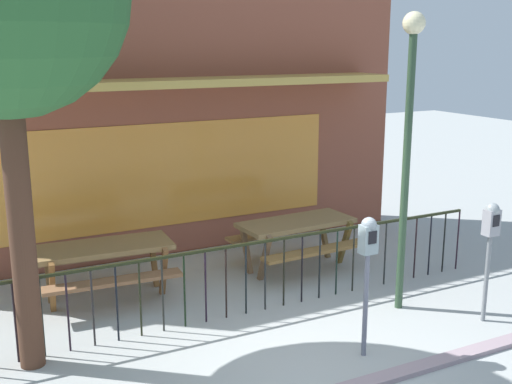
# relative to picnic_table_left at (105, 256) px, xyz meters

# --- Properties ---
(ground) EXTENTS (40.00, 40.00, 0.00)m
(ground) POSITION_rel_picnic_table_left_xyz_m (1.49, -3.08, -0.61)
(ground) COLOR #A3A8A6
(pub_storefront) EXTENTS (8.74, 1.38, 5.50)m
(pub_storefront) POSITION_rel_picnic_table_left_xyz_m (1.49, 1.65, 2.13)
(pub_storefront) COLOR #5B311A
(pub_storefront) RESTS_ON ground
(patio_fence_front) EXTENTS (7.36, 0.04, 0.97)m
(patio_fence_front) POSITION_rel_picnic_table_left_xyz_m (1.49, -1.34, 0.05)
(patio_fence_front) COLOR black
(patio_fence_front) RESTS_ON ground
(picnic_table_left) EXTENTS (1.89, 1.48, 0.79)m
(picnic_table_left) POSITION_rel_picnic_table_left_xyz_m (0.00, 0.00, 0.00)
(picnic_table_left) COLOR olive
(picnic_table_left) RESTS_ON ground
(picnic_table_right) EXTENTS (1.87, 1.45, 0.79)m
(picnic_table_right) POSITION_rel_picnic_table_left_xyz_m (2.94, -0.15, 0.00)
(picnic_table_right) COLOR olive
(picnic_table_right) RESTS_ON ground
(parking_meter_near) EXTENTS (0.18, 0.17, 1.55)m
(parking_meter_near) POSITION_rel_picnic_table_left_xyz_m (4.08, -2.92, 0.59)
(parking_meter_near) COLOR slate
(parking_meter_near) RESTS_ON ground
(parking_meter_far) EXTENTS (0.18, 0.17, 1.62)m
(parking_meter_far) POSITION_rel_picnic_table_left_xyz_m (2.17, -2.97, 0.64)
(parking_meter_far) COLOR slate
(parking_meter_far) RESTS_ON ground
(street_lamp) EXTENTS (0.28, 0.28, 3.83)m
(street_lamp) POSITION_rel_picnic_table_left_xyz_m (3.39, -2.10, 1.90)
(street_lamp) COLOR #2E4730
(street_lamp) RESTS_ON ground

